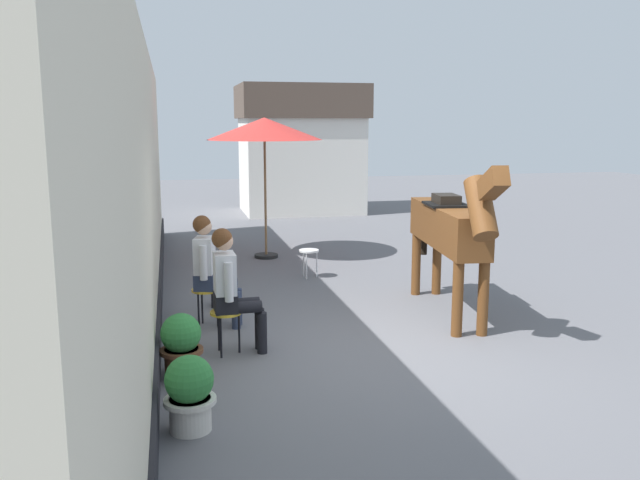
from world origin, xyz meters
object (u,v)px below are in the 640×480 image
flower_planter_far (181,344)px  cafe_parasol (264,130)px  seated_visitor_far (210,265)px  saddled_horse_center (451,228)px  satchel_bag (220,299)px  flower_planter_near (190,392)px  spare_stool_white (309,253)px  seated_visitor_near (231,284)px

flower_planter_far → cafe_parasol: bearing=73.6°
seated_visitor_far → flower_planter_far: 1.68m
saddled_horse_center → satchel_bag: 3.27m
seated_visitor_far → satchel_bag: bearing=79.6°
flower_planter_near → cafe_parasol: size_ratio=0.25×
flower_planter_far → cafe_parasol: cafe_parasol is taller
saddled_horse_center → flower_planter_far: bearing=-158.3°
spare_stool_white → satchel_bag: (-1.55, -1.38, -0.30)m
satchel_bag → saddled_horse_center: bearing=-81.5°
satchel_bag → cafe_parasol: bearing=10.5°
flower_planter_near → satchel_bag: size_ratio=2.29×
flower_planter_far → spare_stool_white: (2.11, 3.87, 0.07)m
flower_planter_far → seated_visitor_far: bearing=76.0°
saddled_horse_center → spare_stool_white: saddled_horse_center is taller
seated_visitor_far → cafe_parasol: cafe_parasol is taller
saddled_horse_center → seated_visitor_far: bearing=176.3°
saddled_horse_center → spare_stool_white: (-1.33, 2.50, -0.76)m
seated_visitor_far → flower_planter_near: bearing=-97.1°
seated_visitor_near → satchel_bag: 2.06m
flower_planter_near → saddled_horse_center: bearing=37.4°
seated_visitor_far → satchel_bag: 1.16m
satchel_bag → seated_visitor_far: bearing=-160.6°
seated_visitor_far → cafe_parasol: size_ratio=0.54×
saddled_horse_center → seated_visitor_near: bearing=-164.1°
cafe_parasol → satchel_bag: cafe_parasol is taller
seated_visitor_near → flower_planter_far: bearing=-135.4°
seated_visitor_far → spare_stool_white: 2.90m
seated_visitor_far → flower_planter_near: size_ratio=2.17×
saddled_horse_center → flower_planter_far: (-3.44, -1.37, -0.82)m
flower_planter_near → flower_planter_far: 1.23m
flower_planter_far → satchel_bag: bearing=77.3°
cafe_parasol → seated_visitor_far: bearing=-107.3°
saddled_horse_center → cafe_parasol: bearing=112.6°
flower_planter_near → seated_visitor_near: bearing=74.0°
saddled_horse_center → flower_planter_near: saddled_horse_center is taller
seated_visitor_near → spare_stool_white: (1.56, 3.33, -0.38)m
cafe_parasol → satchel_bag: bearing=-109.3°
flower_planter_near → spare_stool_white: (2.07, 5.10, 0.07)m
flower_planter_far → saddled_horse_center: bearing=21.7°
flower_planter_near → satchel_bag: flower_planter_near is taller
seated_visitor_near → satchel_bag: bearing=89.7°
seated_visitor_far → spare_stool_white: seated_visitor_far is taller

